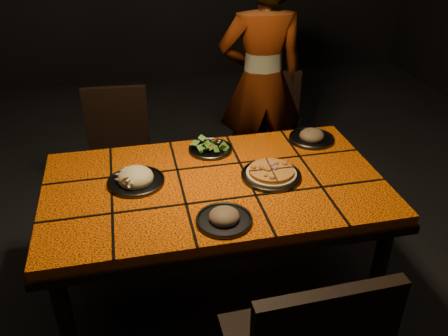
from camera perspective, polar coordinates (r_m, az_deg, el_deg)
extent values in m
cube|color=black|center=(2.74, -0.94, -15.38)|extent=(6.00, 7.00, 0.04)
cube|color=#FC6007|center=(2.26, -1.10, -2.25)|extent=(1.60, 0.90, 0.05)
cube|color=black|center=(2.29, -1.09, -3.19)|extent=(1.62, 0.92, 0.04)
cylinder|color=black|center=(2.24, -18.26, -18.02)|extent=(0.07, 0.07, 0.66)
cylinder|color=black|center=(2.46, 17.91, -12.52)|extent=(0.07, 0.07, 0.66)
cylinder|color=black|center=(2.79, -17.36, -6.61)|extent=(0.07, 0.07, 0.66)
cylinder|color=black|center=(2.97, 11.29, -3.13)|extent=(0.07, 0.07, 0.66)
cube|color=black|center=(3.09, -12.43, 0.32)|extent=(0.43, 0.43, 0.04)
cube|color=black|center=(3.14, -12.78, 5.74)|extent=(0.40, 0.07, 0.44)
cylinder|color=black|center=(3.09, -15.08, -5.00)|extent=(0.03, 0.03, 0.41)
cylinder|color=black|center=(3.06, -9.05, -4.59)|extent=(0.03, 0.03, 0.41)
cylinder|color=black|center=(3.36, -14.65, -1.78)|extent=(0.03, 0.03, 0.41)
cylinder|color=black|center=(3.33, -9.12, -1.38)|extent=(0.03, 0.03, 0.41)
cube|color=black|center=(3.33, 6.17, 3.15)|extent=(0.43, 0.43, 0.04)
cube|color=black|center=(3.39, 5.81, 8.02)|extent=(0.39, 0.08, 0.43)
cylinder|color=black|center=(3.28, 3.78, -1.63)|extent=(0.03, 0.03, 0.40)
cylinder|color=black|center=(3.34, 9.14, -1.32)|extent=(0.03, 0.03, 0.40)
cylinder|color=black|center=(3.55, 2.98, 1.11)|extent=(0.03, 0.03, 0.40)
cylinder|color=black|center=(3.61, 7.95, 1.35)|extent=(0.03, 0.03, 0.40)
imported|color=brown|center=(3.29, 4.52, 10.25)|extent=(0.62, 0.43, 1.61)
cylinder|color=#333337|center=(2.30, 5.68, -0.96)|extent=(0.29, 0.29, 0.01)
torus|color=#333337|center=(2.29, 5.69, -0.79)|extent=(0.29, 0.29, 0.01)
cylinder|color=tan|center=(2.29, 5.70, -0.68)|extent=(0.25, 0.25, 0.01)
cylinder|color=gold|center=(2.28, 5.72, -0.36)|extent=(0.23, 0.23, 0.02)
cylinder|color=#333337|center=(2.28, -10.52, -1.66)|extent=(0.27, 0.27, 0.01)
torus|color=#333337|center=(2.27, -10.54, -1.49)|extent=(0.27, 0.27, 0.01)
ellipsoid|color=beige|center=(2.26, -10.59, -1.06)|extent=(0.16, 0.16, 0.09)
cylinder|color=#333337|center=(2.52, -1.66, 2.23)|extent=(0.23, 0.23, 0.01)
torus|color=#333337|center=(2.51, -1.66, 2.39)|extent=(0.23, 0.23, 0.01)
cylinder|color=#333337|center=(1.99, 0.02, -6.34)|extent=(0.24, 0.24, 0.01)
torus|color=#333337|center=(1.99, 0.02, -6.16)|extent=(0.24, 0.24, 0.01)
ellipsoid|color=brown|center=(1.98, 0.02, -5.75)|extent=(0.14, 0.14, 0.08)
cylinder|color=#333337|center=(2.67, 10.48, 3.46)|extent=(0.25, 0.25, 0.01)
torus|color=#333337|center=(2.66, 10.49, 3.61)|extent=(0.25, 0.25, 0.01)
ellipsoid|color=brown|center=(2.65, 10.53, 3.96)|extent=(0.15, 0.15, 0.08)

